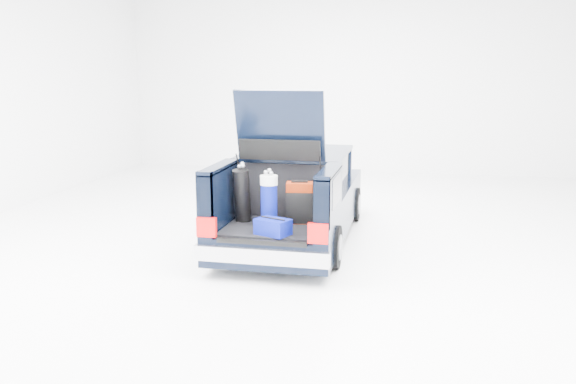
% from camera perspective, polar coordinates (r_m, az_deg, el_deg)
% --- Properties ---
extents(ground, '(14.00, 14.00, 0.00)m').
position_cam_1_polar(ground, '(10.05, 0.59, -4.44)').
color(ground, white).
rests_on(ground, ground).
extents(car, '(1.87, 4.65, 2.47)m').
position_cam_1_polar(car, '(9.99, 0.72, -0.56)').
color(car, black).
rests_on(car, ground).
extents(red_suitcase, '(0.40, 0.29, 0.61)m').
position_cam_1_polar(red_suitcase, '(8.63, 1.08, -1.02)').
color(red_suitcase, '#711903').
rests_on(red_suitcase, car).
extents(black_golf_bag, '(0.28, 0.36, 0.85)m').
position_cam_1_polar(black_golf_bag, '(8.71, -4.32, -0.30)').
color(black_golf_bag, black).
rests_on(black_golf_bag, car).
extents(blue_golf_bag, '(0.31, 0.31, 0.82)m').
position_cam_1_polar(blue_golf_bag, '(8.41, -1.79, -0.80)').
color(blue_golf_bag, black).
rests_on(blue_golf_bag, car).
extents(blue_duffel, '(0.52, 0.43, 0.23)m').
position_cam_1_polar(blue_duffel, '(8.06, -1.42, -3.27)').
color(blue_duffel, '#040C6E').
rests_on(blue_duffel, car).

